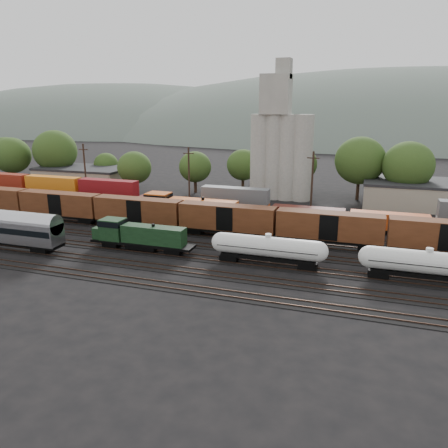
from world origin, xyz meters
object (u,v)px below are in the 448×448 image
(tank_car_a, at_px, (268,248))
(orange_locomotive, at_px, (185,209))
(green_locomotive, at_px, (137,235))
(grain_silo, at_px, (280,147))

(tank_car_a, bearing_deg, orange_locomotive, 140.09)
(tank_car_a, height_order, orange_locomotive, orange_locomotive)
(tank_car_a, xyz_separation_m, orange_locomotive, (-17.93, 15.00, 0.41))
(green_locomotive, height_order, orange_locomotive, orange_locomotive)
(green_locomotive, bearing_deg, grain_silo, 73.58)
(tank_car_a, xyz_separation_m, grain_silo, (-6.78, 41.00, 8.88))
(green_locomotive, xyz_separation_m, tank_car_a, (18.86, -0.00, 0.05))
(orange_locomotive, xyz_separation_m, grain_silo, (11.15, 26.00, 8.47))
(green_locomotive, distance_m, grain_silo, 43.67)
(green_locomotive, relative_size, orange_locomotive, 0.78)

